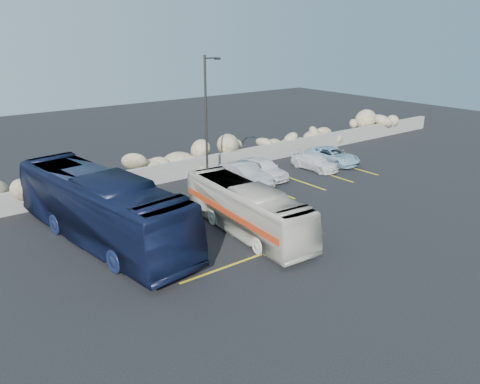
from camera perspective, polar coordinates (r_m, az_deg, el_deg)
ground at (r=21.14m, az=4.75°, el=-7.15°), size 90.00×90.00×0.00m
seawall at (r=30.25m, az=-10.57°, el=2.01°), size 60.00×0.40×1.20m
riprap_pile at (r=31.10m, az=-11.66°, el=3.76°), size 54.00×2.80×2.60m
parking_lines at (r=27.82m, az=4.23°, el=-0.51°), size 18.16×9.36×0.01m
lamppost at (r=28.51m, az=-4.06°, el=8.90°), size 1.14×0.18×8.00m
vintage_bus at (r=22.51m, az=0.77°, el=-2.04°), size 2.67×8.78×2.41m
tour_coach at (r=22.35m, az=-16.58°, el=-1.84°), size 4.28×12.05×3.28m
car_a at (r=31.02m, az=2.95°, el=2.88°), size 1.70×3.96×1.33m
car_b at (r=29.59m, az=0.53°, el=2.16°), size 1.72×4.31×1.39m
car_c at (r=33.43m, az=9.07°, el=3.64°), size 1.67×3.77×1.08m
car_d at (r=35.14m, az=11.25°, el=4.35°), size 2.07×4.29×1.18m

